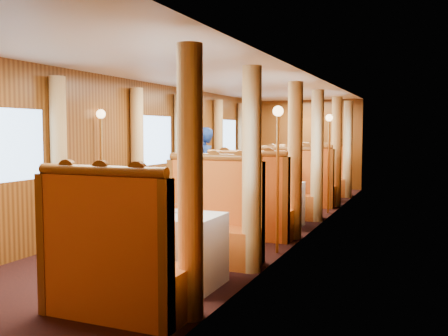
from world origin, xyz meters
The scene contains 47 objects.
floor centered at (0.00, 0.00, 0.00)m, with size 3.00×12.00×0.01m, color black, non-canonical shape.
ceiling centered at (0.00, 0.00, 2.50)m, with size 3.00×12.00×0.01m, color silver, non-canonical shape.
wall_far centered at (0.00, 6.00, 1.25)m, with size 3.00×2.50×0.01m, color brown, non-canonical shape.
wall_left centered at (-1.50, 0.00, 1.25)m, with size 12.00×2.50×0.01m, color brown, non-canonical shape.
wall_right centered at (1.50, 0.00, 1.25)m, with size 12.00×2.50×0.01m, color brown, non-canonical shape.
doorway_far centered at (0.00, 5.97, 1.00)m, with size 0.80×0.04×2.00m, color brown.
table_near centered at (0.75, -3.50, 0.38)m, with size 1.05×0.72×0.75m, color white.
banquette_near_fwd centered at (0.75, -4.51, 0.42)m, with size 1.30×0.55×1.34m.
banquette_near_aft centered at (0.75, -2.49, 0.42)m, with size 1.30×0.55×1.34m.
table_mid centered at (0.75, 0.00, 0.38)m, with size 1.05×0.72×0.75m, color white.
banquette_mid_fwd centered at (0.75, -1.01, 0.42)m, with size 1.30×0.55×1.34m.
banquette_mid_aft centered at (0.75, 1.01, 0.42)m, with size 1.30×0.55×1.34m.
table_far centered at (0.75, 3.50, 0.38)m, with size 1.05×0.72×0.75m, color white.
banquette_far_fwd centered at (0.75, 2.49, 0.42)m, with size 1.30×0.55×1.34m.
banquette_far_aft centered at (0.75, 4.51, 0.42)m, with size 1.30×0.55×1.34m.
tea_tray centered at (0.61, -3.52, 0.76)m, with size 0.34×0.26×0.01m, color silver.
teapot_left centered at (0.54, -3.63, 0.82)m, with size 0.17×0.12×0.13m, color silver, non-canonical shape.
teapot_right centered at (0.72, -3.65, 0.81)m, with size 0.15×0.11×0.12m, color silver, non-canonical shape.
teapot_back centered at (0.68, -3.41, 0.81)m, with size 0.15×0.11×0.12m, color silver, non-canonical shape.
fruit_plate centered at (1.04, -3.61, 0.77)m, with size 0.22×0.22×0.05m.
cup_inboard centered at (0.37, -3.42, 0.86)m, with size 0.08×0.08×0.26m.
cup_outboard centered at (0.47, -3.30, 0.86)m, with size 0.08×0.08×0.26m.
rose_vase_mid centered at (0.74, 0.00, 0.93)m, with size 0.06×0.06×0.36m.
rose_vase_far centered at (0.73, 3.52, 0.93)m, with size 0.06×0.06×0.36m.
window_left_near centered at (-1.49, -3.50, 1.45)m, with size 1.20×0.90×0.01m, color #81ADE3, non-canonical shape.
curtain_left_near_b centered at (-1.38, -2.72, 1.18)m, with size 0.22×0.22×2.35m, color tan.
window_right_near centered at (1.49, -3.50, 1.45)m, with size 1.20×0.90×0.01m, color #81ADE3, non-canonical shape.
curtain_right_near_a centered at (1.38, -4.28, 1.18)m, with size 0.22×0.22×2.35m, color tan.
curtain_right_near_b centered at (1.38, -2.72, 1.18)m, with size 0.22×0.22×2.35m, color tan.
window_left_mid centered at (-1.49, 0.00, 1.45)m, with size 1.20×0.90×0.01m, color #81ADE3, non-canonical shape.
curtain_left_mid_a centered at (-1.38, -0.78, 1.18)m, with size 0.22×0.22×2.35m, color tan.
curtain_left_mid_b centered at (-1.38, 0.78, 1.18)m, with size 0.22×0.22×2.35m, color tan.
window_right_mid centered at (1.49, 0.00, 1.45)m, with size 1.20×0.90×0.01m, color #81ADE3, non-canonical shape.
curtain_right_mid_a centered at (1.38, -0.78, 1.18)m, with size 0.22×0.22×2.35m, color tan.
curtain_right_mid_b centered at (1.38, 0.78, 1.18)m, with size 0.22×0.22×2.35m, color tan.
window_left_far centered at (-1.49, 3.50, 1.45)m, with size 1.20×0.90×0.01m, color #81ADE3, non-canonical shape.
curtain_left_far_a centered at (-1.38, 2.72, 1.18)m, with size 0.22×0.22×2.35m, color tan.
curtain_left_far_b centered at (-1.38, 4.28, 1.18)m, with size 0.22×0.22×2.35m, color tan.
window_right_far centered at (1.49, 3.50, 1.45)m, with size 1.20×0.90×0.01m, color #81ADE3, non-canonical shape.
curtain_right_far_a centered at (1.38, 2.72, 1.18)m, with size 0.22×0.22×2.35m, color tan.
curtain_right_far_b centered at (1.38, 4.28, 1.18)m, with size 0.22×0.22×2.35m, color tan.
sconce_left_fore centered at (-1.40, -1.75, 1.38)m, with size 0.14×0.14×1.95m.
sconce_right_fore centered at (1.40, -1.75, 1.38)m, with size 0.14×0.14×1.95m.
sconce_left_aft centered at (-1.40, 1.75, 1.38)m, with size 0.14×0.14×1.95m.
sconce_right_aft centered at (1.40, 1.75, 1.38)m, with size 0.14×0.14×1.95m.
steward centered at (-0.78, 0.58, 0.85)m, with size 0.62×0.40×1.69m, color navy.
passenger centered at (0.75, 0.78, 0.74)m, with size 0.40×0.44×0.76m.
Camera 1 is at (3.27, -8.06, 1.62)m, focal length 40.00 mm.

